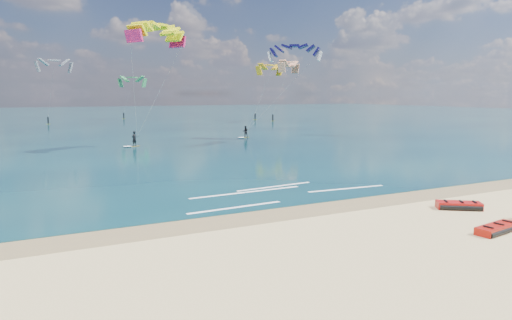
{
  "coord_description": "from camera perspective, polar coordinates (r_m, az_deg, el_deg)",
  "views": [
    {
      "loc": [
        -11.81,
        -16.19,
        5.91
      ],
      "look_at": [
        0.1,
        8.0,
        1.98
      ],
      "focal_mm": 32.0,
      "sensor_mm": 36.0,
      "label": 1
    }
  ],
  "objects": [
    {
      "name": "shoreline_foam",
      "position": [
        27.25,
        2.42,
        -4.13
      ],
      "size": [
        13.5,
        4.49,
        0.01
      ],
      "color": "white",
      "rests_on": "ground"
    },
    {
      "name": "packed_kite_left",
      "position": [
        22.41,
        27.89,
        -7.98
      ],
      "size": [
        2.72,
        1.42,
        0.39
      ],
      "primitive_type": null,
      "rotation": [
        0.0,
        0.0,
        0.15
      ],
      "color": "#B21409",
      "rests_on": "ground"
    },
    {
      "name": "wet_sand_strip",
      "position": [
        23.29,
        5.26,
        -6.42
      ],
      "size": [
        320.0,
        2.4,
        0.01
      ],
      "primitive_type": "cube",
      "color": "brown",
      "rests_on": "ground"
    },
    {
      "name": "sea",
      "position": [
        120.91,
        -20.66,
        4.98
      ],
      "size": [
        320.0,
        200.0,
        0.04
      ],
      "primitive_type": "cube",
      "color": "#092834",
      "rests_on": "ground"
    },
    {
      "name": "kitesurfer_main",
      "position": [
        50.68,
        -13.6,
        9.92
      ],
      "size": [
        7.86,
        7.19,
        14.2
      ],
      "rotation": [
        0.0,
        0.0,
        0.46
      ],
      "color": "gold",
      "rests_on": "sea"
    },
    {
      "name": "kitesurfer_far",
      "position": [
        60.37,
        1.88,
        9.18
      ],
      "size": [
        10.66,
        7.68,
        13.34
      ],
      "rotation": [
        0.0,
        0.0,
        0.38
      ],
      "color": "gold",
      "rests_on": "sea"
    },
    {
      "name": "packed_kite_mid",
      "position": [
        25.92,
        24.0,
        -5.61
      ],
      "size": [
        2.66,
        2.35,
        0.44
      ],
      "primitive_type": null,
      "rotation": [
        0.0,
        0.0,
        -0.6
      ],
      "color": "#B90F0C",
      "rests_on": "ground"
    },
    {
      "name": "distant_kites",
      "position": [
        94.35,
        -19.2,
        7.79
      ],
      "size": [
        89.23,
        33.38,
        12.45
      ],
      "color": "#216C90",
      "rests_on": "ground"
    },
    {
      "name": "ground",
      "position": [
        57.72,
        -14.28,
        2.17
      ],
      "size": [
        320.0,
        320.0,
        0.0
      ],
      "primitive_type": "plane",
      "color": "tan",
      "rests_on": "ground"
    }
  ]
}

